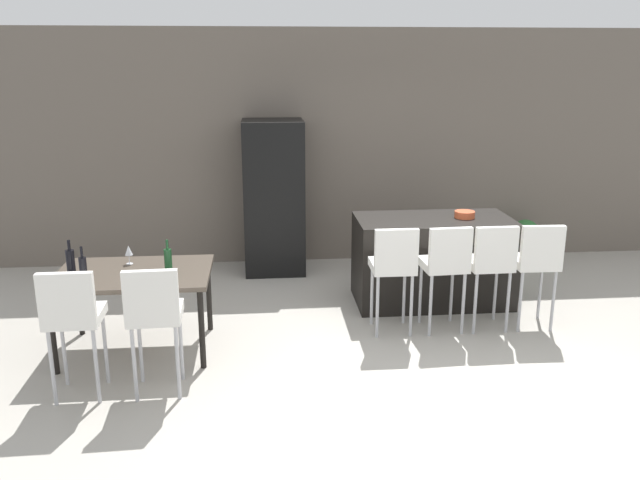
{
  "coord_description": "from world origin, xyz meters",
  "views": [
    {
      "loc": [
        -1.26,
        -5.39,
        2.52
      ],
      "look_at": [
        -0.71,
        0.56,
        0.85
      ],
      "focal_mm": 36.29,
      "sensor_mm": 36.0,
      "label": 1
    }
  ],
  "objects": [
    {
      "name": "ground_plane",
      "position": [
        0.0,
        0.0,
        0.0
      ],
      "size": [
        10.0,
        10.0,
        0.0
      ],
      "primitive_type": "plane",
      "color": "#ADA89E"
    },
    {
      "name": "back_wall",
      "position": [
        0.0,
        2.72,
        1.45
      ],
      "size": [
        10.0,
        0.12,
        2.9
      ],
      "primitive_type": "cube",
      "color": "#665B51",
      "rests_on": "ground_plane"
    },
    {
      "name": "kitchen_island",
      "position": [
        0.53,
        1.04,
        0.46
      ],
      "size": [
        1.63,
        0.82,
        0.92
      ],
      "primitive_type": "cube",
      "color": "black",
      "rests_on": "ground_plane"
    },
    {
      "name": "bar_chair_left",
      "position": [
        -0.05,
        0.25,
        0.7
      ],
      "size": [
        0.4,
        0.4,
        1.05
      ],
      "color": "white",
      "rests_on": "ground_plane"
    },
    {
      "name": "bar_chair_middle",
      "position": [
        0.44,
        0.25,
        0.7
      ],
      "size": [
        0.42,
        0.42,
        1.05
      ],
      "color": "white",
      "rests_on": "ground_plane"
    },
    {
      "name": "bar_chair_right",
      "position": [
        0.87,
        0.25,
        0.7
      ],
      "size": [
        0.41,
        0.41,
        1.05
      ],
      "color": "white",
      "rests_on": "ground_plane"
    },
    {
      "name": "bar_chair_far",
      "position": [
        1.32,
        0.25,
        0.7
      ],
      "size": [
        0.41,
        0.41,
        1.05
      ],
      "color": "white",
      "rests_on": "ground_plane"
    },
    {
      "name": "dining_table",
      "position": [
        -2.39,
        0.08,
        0.67
      ],
      "size": [
        1.33,
        0.93,
        0.74
      ],
      "color": "#4C4238",
      "rests_on": "ground_plane"
    },
    {
      "name": "dining_chair_near",
      "position": [
        -2.69,
        -0.75,
        0.7
      ],
      "size": [
        0.41,
        0.41,
        1.05
      ],
      "color": "white",
      "rests_on": "ground_plane"
    },
    {
      "name": "dining_chair_far",
      "position": [
        -2.09,
        -0.75,
        0.7
      ],
      "size": [
        0.41,
        0.41,
        1.05
      ],
      "color": "white",
      "rests_on": "ground_plane"
    },
    {
      "name": "wine_bottle_inner",
      "position": [
        -2.72,
        -0.26,
        0.87
      ],
      "size": [
        0.06,
        0.06,
        0.33
      ],
      "color": "black",
      "rests_on": "dining_table"
    },
    {
      "name": "wine_bottle_middle",
      "position": [
        -2.08,
        0.05,
        0.85
      ],
      "size": [
        0.07,
        0.07,
        0.29
      ],
      "color": "#194723",
      "rests_on": "dining_table"
    },
    {
      "name": "wine_bottle_corner",
      "position": [
        -2.87,
        -0.05,
        0.87
      ],
      "size": [
        0.07,
        0.07,
        0.33
      ],
      "color": "black",
      "rests_on": "dining_table"
    },
    {
      "name": "wine_glass_left",
      "position": [
        -2.47,
        0.31,
        0.86
      ],
      "size": [
        0.07,
        0.07,
        0.17
      ],
      "color": "silver",
      "rests_on": "dining_table"
    },
    {
      "name": "refrigerator",
      "position": [
        -1.12,
        2.28,
        0.92
      ],
      "size": [
        0.72,
        0.68,
        1.84
      ],
      "primitive_type": "cube",
      "color": "black",
      "rests_on": "ground_plane"
    },
    {
      "name": "fruit_bowl",
      "position": [
        0.86,
        1.04,
        0.96
      ],
      "size": [
        0.21,
        0.21,
        0.07
      ],
      "primitive_type": "cylinder",
      "color": "#C6512D",
      "rests_on": "kitchen_island"
    },
    {
      "name": "potted_plant",
      "position": [
        2.06,
        2.27,
        0.33
      ],
      "size": [
        0.37,
        0.37,
        0.57
      ],
      "color": "beige",
      "rests_on": "ground_plane"
    }
  ]
}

